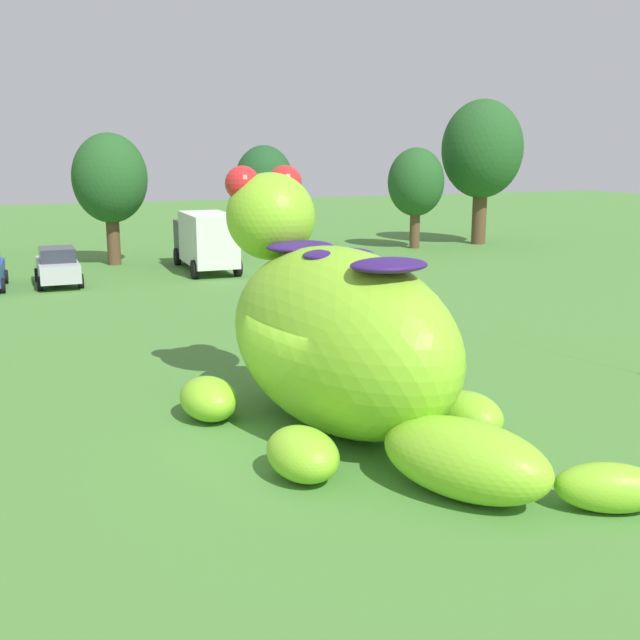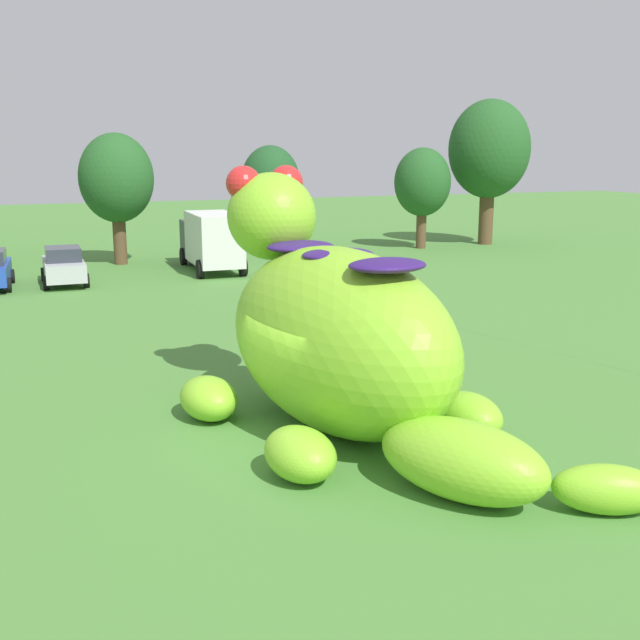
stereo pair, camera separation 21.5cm
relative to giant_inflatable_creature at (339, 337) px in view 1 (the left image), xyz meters
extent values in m
plane|color=#4C8438|center=(-1.40, -0.34, -2.05)|extent=(160.00, 160.00, 0.00)
ellipsoid|color=#8CD12D|center=(-0.02, 0.01, -0.06)|extent=(4.59, 7.54, 3.98)
ellipsoid|color=#8CD12D|center=(-0.48, 2.98, 2.35)|extent=(2.43, 2.61, 2.10)
sphere|color=red|center=(-1.10, 3.21, 3.14)|extent=(0.84, 0.84, 0.84)
sphere|color=red|center=(0.04, 3.38, 3.14)|extent=(0.84, 0.84, 0.84)
ellipsoid|color=navy|center=(-0.26, 1.58, 1.77)|extent=(1.77, 1.50, 0.27)
ellipsoid|color=navy|center=(-0.02, 0.01, 1.77)|extent=(1.77, 1.50, 0.27)
ellipsoid|color=navy|center=(0.25, -1.74, 1.77)|extent=(1.77, 1.50, 0.27)
ellipsoid|color=#8CD12D|center=(-2.50, 1.59, -1.57)|extent=(1.46, 1.87, 0.97)
ellipsoid|color=#8CD12D|center=(1.87, 2.27, -1.57)|extent=(1.46, 1.87, 0.97)
ellipsoid|color=#8CD12D|center=(-1.73, -2.22, -1.57)|extent=(1.46, 1.87, 0.97)
ellipsoid|color=#8CD12D|center=(2.29, -1.60, -1.57)|extent=(1.46, 1.87, 0.97)
ellipsoid|color=#8CD12D|center=(0.61, -4.01, -1.36)|extent=(2.93, 3.56, 1.39)
ellipsoid|color=#8CD12D|center=(2.54, -5.44, -1.63)|extent=(2.01, 1.64, 0.85)
cylinder|color=black|center=(-6.46, 22.96, -1.73)|extent=(0.28, 0.65, 0.64)
cylinder|color=black|center=(-6.62, 20.43, -1.73)|extent=(0.28, 0.65, 0.64)
cube|color=#B7BABF|center=(-4.22, 21.66, -1.33)|extent=(1.75, 4.12, 0.80)
cube|color=#2D333D|center=(-4.23, 21.51, -0.63)|extent=(1.52, 1.98, 0.60)
cylinder|color=black|center=(-5.06, 22.94, -1.73)|extent=(0.25, 0.64, 0.64)
cylinder|color=black|center=(-3.36, 22.92, -1.73)|extent=(0.25, 0.64, 0.64)
cylinder|color=black|center=(-5.09, 20.40, -1.73)|extent=(0.25, 0.64, 0.64)
cylinder|color=black|center=(-3.39, 20.38, -1.73)|extent=(0.25, 0.64, 0.64)
cube|color=#333842|center=(3.12, 25.70, -0.65)|extent=(2.07, 1.87, 1.90)
cube|color=silver|center=(3.00, 22.51, -0.35)|extent=(2.27, 4.67, 2.50)
cylinder|color=black|center=(2.12, 25.74, -1.60)|extent=(0.31, 0.91, 0.90)
cylinder|color=black|center=(4.12, 25.67, -1.60)|extent=(0.31, 0.91, 0.90)
cylinder|color=black|center=(1.90, 20.94, -1.60)|extent=(0.31, 0.91, 0.90)
cylinder|color=black|center=(3.99, 20.86, -1.60)|extent=(0.31, 0.91, 0.90)
cylinder|color=brown|center=(-0.95, 27.24, -0.84)|extent=(0.69, 0.69, 2.43)
ellipsoid|color=#235623|center=(-0.95, 27.24, 2.52)|extent=(3.89, 3.89, 4.67)
cylinder|color=brown|center=(8.59, 30.25, -0.94)|extent=(0.63, 0.63, 2.22)
ellipsoid|color=#1E4C23|center=(8.59, 30.25, 2.12)|extent=(3.55, 3.55, 4.26)
cylinder|color=brown|center=(17.44, 27.23, -0.96)|extent=(0.62, 0.62, 2.18)
ellipsoid|color=#235623|center=(17.44, 27.23, 2.04)|extent=(3.48, 3.48, 4.18)
cylinder|color=brown|center=(22.44, 27.60, -0.43)|extent=(0.92, 0.92, 3.24)
ellipsoid|color=#235623|center=(22.44, 27.60, 4.03)|extent=(5.18, 5.18, 6.21)
camera|label=1|loc=(-6.55, -14.52, 3.89)|focal=42.89mm
camera|label=2|loc=(-6.36, -14.60, 3.89)|focal=42.89mm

